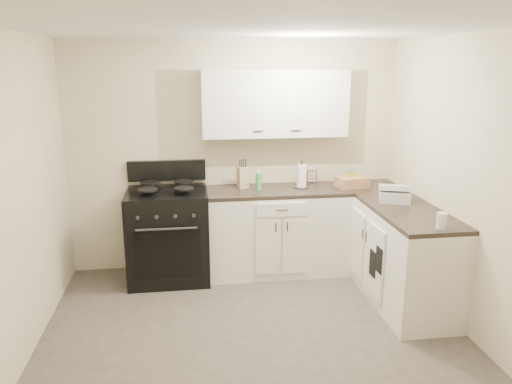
{
  "coord_description": "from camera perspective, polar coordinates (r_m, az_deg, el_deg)",
  "views": [
    {
      "loc": [
        -0.52,
        -3.62,
        2.25
      ],
      "look_at": [
        0.11,
        0.85,
        1.09
      ],
      "focal_mm": 35.0,
      "sensor_mm": 36.0,
      "label": 1
    }
  ],
  "objects": [
    {
      "name": "upper_cabinets",
      "position": [
        5.37,
        2.16,
        10.08
      ],
      "size": [
        1.55,
        0.3,
        0.7
      ],
      "primitive_type": "cube",
      "color": "silver",
      "rests_on": "wall_back"
    },
    {
      "name": "wall_right",
      "position": [
        4.41,
        23.93,
        0.1
      ],
      "size": [
        0.0,
        3.6,
        3.6
      ],
      "primitive_type": "plane",
      "rotation": [
        1.57,
        0.0,
        -1.57
      ],
      "color": "beige",
      "rests_on": "ground"
    },
    {
      "name": "soap_bottle",
      "position": [
        5.29,
        0.31,
        1.18
      ],
      "size": [
        0.07,
        0.07,
        0.19
      ],
      "primitive_type": "cylinder",
      "rotation": [
        0.0,
        0.0,
        -0.19
      ],
      "color": "green",
      "rests_on": "countertop_back"
    },
    {
      "name": "countertop_grill",
      "position": [
        5.07,
        15.54,
        -0.42
      ],
      "size": [
        0.36,
        0.35,
        0.11
      ],
      "primitive_type": "cube",
      "rotation": [
        0.0,
        0.0,
        -0.33
      ],
      "color": "silver",
      "rests_on": "countertop_right"
    },
    {
      "name": "wall_left",
      "position": [
        3.97,
        -26.57,
        -1.69
      ],
      "size": [
        0.0,
        3.6,
        3.6
      ],
      "primitive_type": "plane",
      "rotation": [
        1.57,
        0.0,
        1.57
      ],
      "color": "beige",
      "rests_on": "ground"
    },
    {
      "name": "ceiling",
      "position": [
        3.67,
        0.12,
        18.37
      ],
      "size": [
        3.6,
        3.6,
        0.0
      ],
      "primitive_type": "plane",
      "color": "white",
      "rests_on": "wall_back"
    },
    {
      "name": "floor",
      "position": [
        4.29,
        0.1,
        -17.13
      ],
      "size": [
        3.6,
        3.6,
        0.0
      ],
      "primitive_type": "plane",
      "color": "#473F38",
      "rests_on": "ground"
    },
    {
      "name": "oven_mitt_far",
      "position": [
        4.85,
        13.23,
        -7.95
      ],
      "size": [
        0.02,
        0.14,
        0.25
      ],
      "primitive_type": "cube",
      "color": "black",
      "rests_on": "base_cabinets_right"
    },
    {
      "name": "wall_front",
      "position": [
        2.14,
        7.1,
        -13.53
      ],
      "size": [
        3.6,
        0.0,
        3.6
      ],
      "primitive_type": "plane",
      "rotation": [
        -1.57,
        0.0,
        0.0
      ],
      "color": "beige",
      "rests_on": "ground"
    },
    {
      "name": "countertop_right",
      "position": [
        5.08,
        15.7,
        -1.26
      ],
      "size": [
        0.6,
        1.9,
        0.04
      ],
      "primitive_type": "cube",
      "color": "black",
      "rests_on": "base_cabinets_right"
    },
    {
      "name": "countertop_back",
      "position": [
        5.37,
        2.35,
        0.13
      ],
      "size": [
        1.55,
        0.6,
        0.04
      ],
      "primitive_type": "cube",
      "color": "black",
      "rests_on": "base_cabinets_back"
    },
    {
      "name": "picture_frame",
      "position": [
        5.7,
        6.4,
        1.78
      ],
      "size": [
        0.11,
        0.04,
        0.14
      ],
      "primitive_type": "cube",
      "rotation": [
        -0.14,
        0.0,
        -0.08
      ],
      "color": "black",
      "rests_on": "countertop_back"
    },
    {
      "name": "stove",
      "position": [
        5.41,
        -9.96,
        -5.09
      ],
      "size": [
        0.84,
        0.72,
        1.01
      ],
      "primitive_type": "cube",
      "color": "black",
      "rests_on": "floor"
    },
    {
      "name": "glass_jar",
      "position": [
        4.34,
        20.44,
        -3.13
      ],
      "size": [
        0.1,
        0.1,
        0.14
      ],
      "primitive_type": "cylinder",
      "rotation": [
        0.0,
        0.0,
        -0.2
      ],
      "color": "silver",
      "rests_on": "countertop_right"
    },
    {
      "name": "knife_block",
      "position": [
        5.39,
        -1.52,
        1.67
      ],
      "size": [
        0.13,
        0.12,
        0.23
      ],
      "primitive_type": "cube",
      "rotation": [
        0.0,
        0.0,
        0.31
      ],
      "color": "tan",
      "rests_on": "countertop_back"
    },
    {
      "name": "base_cabinets_back",
      "position": [
        5.51,
        2.3,
        -4.61
      ],
      "size": [
        1.55,
        0.6,
        0.9
      ],
      "primitive_type": "cube",
      "color": "silver",
      "rests_on": "floor"
    },
    {
      "name": "paper_towel",
      "position": [
        5.43,
        5.25,
        1.8
      ],
      "size": [
        0.12,
        0.12,
        0.25
      ],
      "primitive_type": "cylinder",
      "rotation": [
        0.0,
        0.0,
        -0.17
      ],
      "color": "white",
      "rests_on": "countertop_back"
    },
    {
      "name": "oven_mitt_near",
      "position": [
        4.69,
        13.92,
        -7.55
      ],
      "size": [
        0.02,
        0.14,
        0.24
      ],
      "primitive_type": "cube",
      "color": "black",
      "rests_on": "base_cabinets_right"
    },
    {
      "name": "wall_back",
      "position": [
        5.54,
        -2.52,
        4.05
      ],
      "size": [
        3.6,
        0.0,
        3.6
      ],
      "primitive_type": "plane",
      "rotation": [
        1.57,
        0.0,
        0.0
      ],
      "color": "beige",
      "rests_on": "ground"
    },
    {
      "name": "base_cabinets_right",
      "position": [
        5.22,
        15.35,
        -6.23
      ],
      "size": [
        0.6,
        1.9,
        0.9
      ],
      "primitive_type": "cube",
      "color": "silver",
      "rests_on": "floor"
    },
    {
      "name": "wicker_basket",
      "position": [
        5.54,
        10.91,
        1.13
      ],
      "size": [
        0.37,
        0.28,
        0.11
      ],
      "primitive_type": "cube",
      "rotation": [
        0.0,
        0.0,
        0.19
      ],
      "color": "#A7794F",
      "rests_on": "countertop_right"
    }
  ]
}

